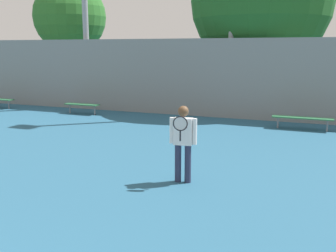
# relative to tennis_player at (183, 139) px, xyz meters

# --- Properties ---
(tennis_player) EXTENTS (0.59, 0.43, 1.67)m
(tennis_player) POSITION_rel_tennis_player_xyz_m (0.00, 0.00, 0.00)
(tennis_player) COLOR #282D47
(tennis_player) RESTS_ON ground_plane
(bench_courtside_near) EXTENTS (1.61, 0.40, 0.45)m
(bench_courtside_near) POSITION_rel_tennis_player_xyz_m (-7.15, 6.86, -0.56)
(bench_courtside_near) COLOR #28663D
(bench_courtside_near) RESTS_ON ground_plane
(bench_courtside_far) EXTENTS (2.09, 0.40, 0.45)m
(bench_courtside_far) POSITION_rel_tennis_player_xyz_m (2.09, 6.86, -0.55)
(bench_courtside_far) COLOR #28663D
(bench_courtside_far) RESTS_ON ground_plane
(back_fence) EXTENTS (29.91, 0.06, 3.26)m
(back_fence) POSITION_rel_tennis_player_xyz_m (-1.65, 8.22, 0.67)
(back_fence) COLOR gray
(back_fence) RESTS_ON ground_plane
(tree_green_broad) EXTENTS (4.10, 4.10, 6.67)m
(tree_green_broad) POSITION_rel_tennis_player_xyz_m (-11.05, 11.78, 3.64)
(tree_green_broad) COLOR brown
(tree_green_broad) RESTS_ON ground_plane
(tree_dark_dense) EXTENTS (6.47, 6.47, 8.25)m
(tree_dark_dense) POSITION_rel_tennis_player_xyz_m (-0.26, 11.44, 4.05)
(tree_dark_dense) COLOR brown
(tree_dark_dense) RESTS_ON ground_plane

